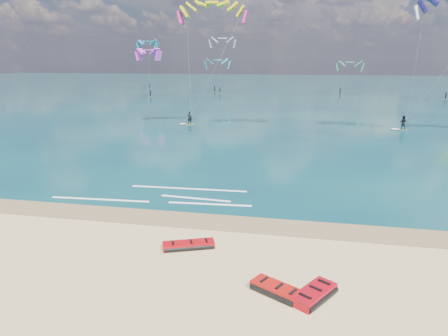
# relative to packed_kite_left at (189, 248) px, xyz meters

# --- Properties ---
(ground) EXTENTS (320.00, 320.00, 0.00)m
(ground) POSITION_rel_packed_kite_left_xyz_m (-3.83, 40.31, 0.00)
(ground) COLOR tan
(ground) RESTS_ON ground
(wet_sand_strip) EXTENTS (320.00, 2.40, 0.01)m
(wet_sand_strip) POSITION_rel_packed_kite_left_xyz_m (-3.83, 3.31, 0.00)
(wet_sand_strip) COLOR olive
(wet_sand_strip) RESTS_ON ground
(sea) EXTENTS (320.00, 200.00, 0.04)m
(sea) POSITION_rel_packed_kite_left_xyz_m (-3.83, 104.31, 0.02)
(sea) COLOR #0B313F
(sea) RESTS_ON ground
(packed_kite_left) EXTENTS (2.76, 1.84, 0.36)m
(packed_kite_left) POSITION_rel_packed_kite_left_xyz_m (0.00, 0.00, 0.00)
(packed_kite_left) COLOR #B0090E
(packed_kite_left) RESTS_ON ground
(packed_kite_mid) EXTENTS (2.44, 2.03, 0.40)m
(packed_kite_mid) POSITION_rel_packed_kite_left_xyz_m (4.29, -3.01, 0.00)
(packed_kite_mid) COLOR #B9120C
(packed_kite_mid) RESTS_ON ground
(packed_kite_right) EXTENTS (2.21, 2.51, 0.44)m
(packed_kite_right) POSITION_rel_packed_kite_left_xyz_m (5.67, -3.08, 0.00)
(packed_kite_right) COLOR #AB0713
(packed_kite_right) RESTS_ON ground
(kitesurfer_main) EXTENTS (11.11, 6.11, 16.22)m
(kitesurfer_main) POSITION_rel_packed_kite_left_xyz_m (-7.42, 32.68, 8.38)
(kitesurfer_main) COLOR gold
(kitesurfer_main) RESTS_ON sea
(kitesurfer_far) EXTENTS (9.35, 7.71, 16.32)m
(kitesurfer_far) POSITION_rel_packed_kite_left_xyz_m (18.72, 32.94, 8.40)
(kitesurfer_far) COLOR #BADB20
(kitesurfer_far) RESTS_ON sea
(shoreline_foam) EXTENTS (12.74, 3.66, 0.01)m
(shoreline_foam) POSITION_rel_packed_kite_left_xyz_m (-3.05, 6.69, 0.05)
(shoreline_foam) COLOR white
(shoreline_foam) RESTS_ON ground
(distant_kites) EXTENTS (80.22, 26.83, 13.07)m
(distant_kites) POSITION_rel_packed_kite_left_xyz_m (-7.82, 80.45, 5.62)
(distant_kites) COLOR #2E8063
(distant_kites) RESTS_ON ground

